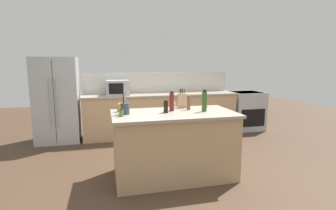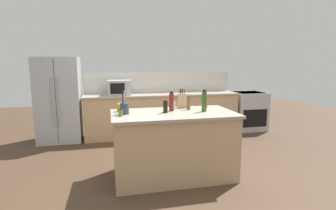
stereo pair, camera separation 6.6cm
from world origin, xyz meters
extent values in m
plane|color=#473323|center=(0.00, 0.00, 0.00)|extent=(14.00, 14.00, 0.00)
cube|color=tan|center=(0.30, 2.20, 0.45)|extent=(3.39, 0.62, 0.90)
cube|color=#9E9384|center=(0.30, 2.20, 0.92)|extent=(3.43, 0.66, 0.04)
cube|color=beige|center=(0.30, 2.52, 1.17)|extent=(3.39, 0.03, 0.46)
cube|color=tan|center=(0.00, 0.00, 0.45)|extent=(1.66, 0.86, 0.90)
cube|color=#9E9384|center=(0.00, 0.00, 0.92)|extent=(1.72, 0.92, 0.04)
cube|color=#ADB2B7|center=(-1.88, 2.25, 0.87)|extent=(0.85, 0.72, 1.74)
cube|color=#2D2D2D|center=(-1.88, 1.89, 0.87)|extent=(0.01, 0.00, 1.65)
cylinder|color=#ADB2B7|center=(-1.94, 1.87, 0.87)|extent=(0.02, 0.02, 0.96)
cylinder|color=#ADB2B7|center=(-1.82, 1.87, 0.87)|extent=(0.02, 0.02, 0.96)
cube|color=#ADB2B7|center=(2.43, 2.20, 0.46)|extent=(0.76, 0.64, 0.92)
cube|color=black|center=(2.43, 1.88, 0.35)|extent=(0.61, 0.01, 0.41)
cube|color=black|center=(2.43, 2.20, 0.91)|extent=(0.68, 0.58, 0.02)
cube|color=#ADB2B7|center=(-0.65, 2.20, 1.10)|extent=(0.48, 0.38, 0.31)
cube|color=black|center=(-0.69, 2.01, 1.10)|extent=(0.30, 0.01, 0.22)
cube|color=tan|center=(0.23, 0.36, 1.05)|extent=(0.14, 0.11, 0.22)
cylinder|color=black|center=(0.20, 0.36, 1.20)|extent=(0.02, 0.02, 0.07)
cylinder|color=black|center=(0.23, 0.36, 1.20)|extent=(0.02, 0.02, 0.07)
cylinder|color=brown|center=(0.26, 0.36, 1.20)|extent=(0.02, 0.02, 0.07)
cylinder|color=#333D4C|center=(-0.67, 0.04, 1.02)|extent=(0.12, 0.12, 0.15)
cylinder|color=olive|center=(-0.66, 0.05, 1.17)|extent=(0.01, 0.05, 0.18)
cylinder|color=black|center=(-0.69, 0.05, 1.17)|extent=(0.01, 0.05, 0.18)
cylinder|color=#B2B2B7|center=(-0.67, 0.03, 1.17)|extent=(0.01, 0.03, 0.18)
cylinder|color=black|center=(-0.12, 0.01, 1.02)|extent=(0.06, 0.06, 0.17)
cylinder|color=#B22319|center=(-0.12, 0.01, 1.12)|extent=(0.04, 0.04, 0.02)
cylinder|color=maroon|center=(0.00, 0.12, 1.07)|extent=(0.07, 0.07, 0.25)
cylinder|color=black|center=(0.00, 0.12, 1.21)|extent=(0.04, 0.04, 0.03)
cylinder|color=brown|center=(0.27, 0.16, 1.04)|extent=(0.05, 0.05, 0.21)
cylinder|color=#B2B2B7|center=(0.27, 0.16, 1.16)|extent=(0.04, 0.04, 0.03)
cylinder|color=silver|center=(0.05, 0.21, 1.00)|extent=(0.05, 0.05, 0.11)
cylinder|color=#B2B2B7|center=(0.05, 0.21, 1.06)|extent=(0.03, 0.03, 0.02)
cylinder|color=#B73D1E|center=(0.57, 0.25, 0.98)|extent=(0.06, 0.06, 0.09)
cylinder|color=black|center=(0.57, 0.25, 1.03)|extent=(0.04, 0.04, 0.02)
cylinder|color=#2D4C1E|center=(0.44, -0.02, 1.08)|extent=(0.07, 0.07, 0.28)
cylinder|color=black|center=(0.44, -0.02, 1.24)|extent=(0.05, 0.05, 0.03)
cylinder|color=gold|center=(-0.73, 0.24, 0.99)|extent=(0.08, 0.08, 0.11)
cylinder|color=gold|center=(-0.73, 0.24, 1.05)|extent=(0.05, 0.05, 0.02)
cylinder|color=#567038|center=(-0.73, -0.10, 0.98)|extent=(0.06, 0.06, 0.09)
cylinder|color=black|center=(-0.73, -0.10, 1.04)|extent=(0.04, 0.04, 0.02)
camera|label=1|loc=(-0.94, -3.47, 1.63)|focal=28.00mm
camera|label=2|loc=(-0.88, -3.48, 1.63)|focal=28.00mm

